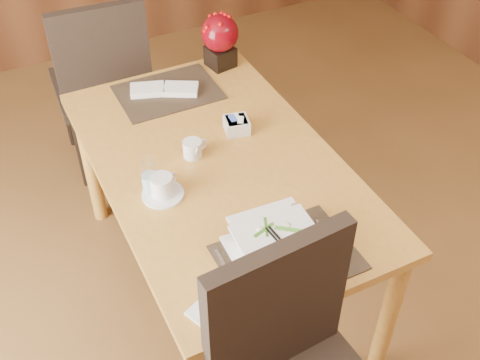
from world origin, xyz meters
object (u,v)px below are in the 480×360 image
dining_table (219,181)px  far_chair (102,78)px  soup_setting (276,245)px  sugar_caddy (237,125)px  water_glass (150,176)px  berry_decor (220,38)px  coffee_cup (162,188)px  bread_plate (218,312)px  creamer_jug (192,149)px

dining_table → far_chair: 1.08m
soup_setting → sugar_caddy: soup_setting is taller
water_glass → sugar_caddy: size_ratio=1.60×
sugar_caddy → berry_decor: berry_decor is taller
soup_setting → sugar_caddy: bearing=77.4°
dining_table → coffee_cup: coffee_cup is taller
sugar_caddy → berry_decor: bearing=72.4°
sugar_caddy → bread_plate: 0.92m
dining_table → bread_plate: (-0.30, -0.65, 0.10)m
coffee_cup → creamer_jug: 0.25m
soup_setting → sugar_caddy: 0.71m
coffee_cup → far_chair: (0.08, 1.14, -0.20)m
dining_table → berry_decor: 0.77m
water_glass → bread_plate: bearing=-90.5°
sugar_caddy → creamer_jug: bearing=-163.1°
soup_setting → creamer_jug: size_ratio=3.08×
water_glass → creamer_jug: size_ratio=1.60×
creamer_jug → dining_table: bearing=-56.8°
soup_setting → coffee_cup: bearing=120.1°
sugar_caddy → far_chair: size_ratio=0.09×
dining_table → bread_plate: 0.72m
soup_setting → water_glass: water_glass is taller
dining_table → berry_decor: size_ratio=5.75×
soup_setting → creamer_jug: 0.61m
dining_table → sugar_caddy: (0.15, 0.15, 0.13)m
creamer_jug → berry_decor: (0.39, 0.57, 0.11)m
water_glass → far_chair: (0.11, 1.11, -0.24)m
dining_table → bread_plate: bread_plate is taller
sugar_caddy → bread_plate: bearing=-119.7°
creamer_jug → berry_decor: size_ratio=0.38×
soup_setting → far_chair: far_chair is taller
coffee_cup → far_chair: 1.16m
coffee_cup → water_glass: size_ratio=1.00×
berry_decor → bread_plate: size_ratio=1.79×
berry_decor → bread_plate: 1.45m
bread_plate → soup_setting: bearing=23.8°
soup_setting → water_glass: 0.55m
coffee_cup → far_chair: size_ratio=0.15×
water_glass → sugar_caddy: 0.49m
water_glass → sugar_caddy: (0.45, 0.20, -0.05)m
soup_setting → berry_decor: berry_decor is taller
dining_table → far_chair: far_chair is taller
sugar_caddy → dining_table: bearing=-135.1°
dining_table → berry_decor: (0.32, 0.66, 0.24)m
creamer_jug → sugar_caddy: size_ratio=1.00×
dining_table → sugar_caddy: 0.25m
coffee_cup → water_glass: 0.06m
coffee_cup → soup_setting: bearing=-62.9°
soup_setting → bread_plate: (-0.27, -0.12, -0.05)m
creamer_jug → sugar_caddy: bearing=8.6°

